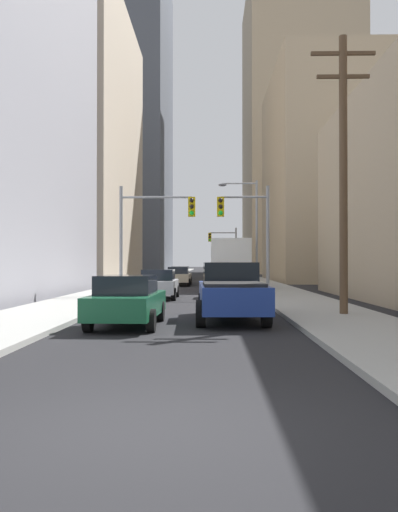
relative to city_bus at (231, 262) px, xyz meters
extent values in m
plane|color=black|center=(-2.35, -32.24, -1.93)|extent=(400.00, 400.00, 0.00)
cube|color=#9E9E99|center=(-7.42, 17.76, -1.85)|extent=(3.46, 160.00, 0.15)
cube|color=#9E9E99|center=(2.72, 17.76, -1.85)|extent=(3.46, 160.00, 0.15)
cube|color=silver|center=(0.00, -0.01, 0.02)|extent=(2.87, 11.57, 2.90)
cube|color=black|center=(-1.26, -0.01, 0.54)|extent=(0.36, 10.58, 0.80)
cube|color=red|center=(-1.26, -0.01, -0.56)|extent=(0.36, 10.58, 0.28)
cylinder|color=black|center=(-1.17, 4.02, -1.43)|extent=(0.32, 1.00, 1.00)
cylinder|color=black|center=(1.18, 4.02, -1.43)|extent=(0.32, 1.00, 1.00)
cylinder|color=black|center=(-1.17, -3.23, -1.43)|extent=(0.32, 1.00, 1.00)
cylinder|color=black|center=(1.18, -3.23, -1.43)|extent=(0.32, 1.00, 1.00)
cube|color=navy|center=(-0.81, -21.09, -1.13)|extent=(2.19, 5.47, 0.80)
cube|color=black|center=(-0.81, -20.12, -0.38)|extent=(1.86, 1.86, 0.70)
cube|color=black|center=(-0.81, -22.44, -0.68)|extent=(1.84, 2.44, 0.10)
cylinder|color=black|center=(-1.77, -19.36, -1.53)|extent=(0.28, 0.80, 0.80)
cylinder|color=black|center=(0.15, -19.36, -1.53)|extent=(0.28, 0.80, 0.80)
cylinder|color=black|center=(-1.77, -22.82, -1.53)|extent=(0.28, 0.80, 0.80)
cylinder|color=black|center=(0.15, -22.82, -1.53)|extent=(0.28, 0.80, 0.80)
cube|color=#195938|center=(-3.96, -22.60, -1.28)|extent=(1.94, 4.26, 0.65)
cube|color=black|center=(-3.96, -22.75, -0.68)|extent=(1.65, 1.95, 0.55)
cylinder|color=black|center=(-4.83, -21.25, -1.61)|extent=(0.22, 0.64, 0.64)
cylinder|color=black|center=(-3.10, -21.25, -1.61)|extent=(0.22, 0.64, 0.64)
cylinder|color=black|center=(-4.83, -23.94, -1.61)|extent=(0.22, 0.64, 0.64)
cylinder|color=black|center=(-3.10, -23.94, -1.61)|extent=(0.22, 0.64, 0.64)
cube|color=#B7BABF|center=(-4.16, -10.95, -1.28)|extent=(1.82, 4.21, 0.65)
cube|color=black|center=(-4.16, -11.10, -0.68)|extent=(1.59, 1.91, 0.55)
cylinder|color=black|center=(-5.03, -9.61, -1.61)|extent=(0.22, 0.64, 0.64)
cylinder|color=black|center=(-3.30, -9.61, -1.61)|extent=(0.22, 0.64, 0.64)
cylinder|color=black|center=(-5.03, -12.29, -1.61)|extent=(0.22, 0.64, 0.64)
cylinder|color=black|center=(-3.30, -12.29, -1.61)|extent=(0.22, 0.64, 0.64)
cube|color=slate|center=(-0.66, -9.67, -1.28)|extent=(1.93, 4.25, 0.65)
cube|color=black|center=(-0.66, -9.82, -0.68)|extent=(1.64, 1.95, 0.55)
cylinder|color=black|center=(-1.52, -8.33, -1.61)|extent=(0.22, 0.64, 0.64)
cylinder|color=black|center=(0.20, -8.33, -1.61)|extent=(0.22, 0.64, 0.64)
cylinder|color=black|center=(-1.52, -11.02, -1.61)|extent=(0.22, 0.64, 0.64)
cylinder|color=black|center=(0.20, -11.02, -1.61)|extent=(0.22, 0.64, 0.64)
cube|color=black|center=(-4.16, 9.00, -1.28)|extent=(1.94, 4.26, 0.65)
cube|color=black|center=(-4.16, 8.85, -0.68)|extent=(1.64, 1.95, 0.55)
cylinder|color=black|center=(-5.03, 10.35, -1.61)|extent=(0.22, 0.64, 0.64)
cylinder|color=black|center=(-3.30, 10.35, -1.61)|extent=(0.22, 0.64, 0.64)
cylinder|color=black|center=(-5.03, 7.66, -1.61)|extent=(0.22, 0.64, 0.64)
cylinder|color=black|center=(-3.30, 7.66, -1.61)|extent=(0.22, 0.64, 0.64)
cube|color=#C6B793|center=(-4.02, 4.09, -1.28)|extent=(1.88, 4.23, 0.65)
cube|color=black|center=(-4.02, 3.94, -0.68)|extent=(1.62, 1.93, 0.55)
cylinder|color=black|center=(-4.88, 5.44, -1.61)|extent=(0.22, 0.64, 0.64)
cylinder|color=black|center=(-3.15, 5.44, -1.61)|extent=(0.22, 0.64, 0.64)
cylinder|color=black|center=(-4.88, 2.75, -1.61)|extent=(0.22, 0.64, 0.64)
cylinder|color=black|center=(-3.15, 2.75, -1.61)|extent=(0.22, 0.64, 0.64)
cylinder|color=gray|center=(-6.29, -10.03, 1.07)|extent=(0.18, 0.18, 6.00)
cylinder|color=gray|center=(-4.39, -10.03, 3.47)|extent=(3.81, 0.12, 0.12)
cube|color=gold|center=(-2.48, -10.03, 2.95)|extent=(0.38, 0.30, 1.05)
sphere|color=black|center=(-2.48, -10.20, 3.29)|extent=(0.24, 0.24, 0.24)
sphere|color=black|center=(-2.48, -10.20, 2.95)|extent=(0.24, 0.24, 0.24)
sphere|color=#19D833|center=(-2.48, -10.20, 2.61)|extent=(0.24, 0.24, 0.24)
cylinder|color=gray|center=(1.60, -10.03, 1.07)|extent=(0.18, 0.18, 6.00)
cylinder|color=gray|center=(0.33, -10.03, 3.47)|extent=(2.53, 0.12, 0.12)
cube|color=gold|center=(-0.94, -10.03, 2.95)|extent=(0.38, 0.30, 1.05)
sphere|color=black|center=(-0.94, -10.20, 3.29)|extent=(0.24, 0.24, 0.24)
sphere|color=black|center=(-0.94, -10.20, 2.95)|extent=(0.24, 0.24, 0.24)
sphere|color=#19D833|center=(-0.94, -10.20, 2.61)|extent=(0.24, 0.24, 0.24)
cylinder|color=gray|center=(1.60, 24.57, 1.07)|extent=(0.18, 0.18, 6.00)
cylinder|color=gray|center=(0.03, 24.57, 3.47)|extent=(3.12, 0.12, 0.12)
cube|color=gold|center=(-1.53, 24.57, 2.95)|extent=(0.38, 0.30, 1.05)
sphere|color=black|center=(-1.53, 24.40, 3.29)|extent=(0.24, 0.24, 0.24)
sphere|color=black|center=(-1.53, 24.40, 2.95)|extent=(0.24, 0.24, 0.24)
sphere|color=#19D833|center=(-1.53, 24.40, 2.61)|extent=(0.24, 0.24, 0.24)
cylinder|color=brown|center=(3.07, -20.15, 2.91)|extent=(0.28, 0.28, 9.68)
cube|color=brown|center=(3.07, -20.15, 7.15)|extent=(2.20, 0.12, 0.12)
cube|color=brown|center=(3.07, -20.15, 6.35)|extent=(1.80, 0.12, 0.12)
cylinder|color=gray|center=(1.70, -2.21, 1.82)|extent=(0.16, 0.16, 7.50)
cylinder|color=gray|center=(0.52, -2.21, 5.37)|extent=(2.35, 0.10, 0.10)
ellipsoid|color=#4C4C51|center=(-0.65, -2.21, 5.27)|extent=(0.56, 0.32, 0.20)
cube|color=#B7A893|center=(-22.26, 13.43, 11.44)|extent=(25.20, 23.24, 26.73)
cube|color=#4C515B|center=(-22.13, 59.96, 26.67)|extent=(25.27, 28.60, 57.19)
cube|color=tan|center=(13.95, 16.32, 8.65)|extent=(18.13, 19.99, 21.17)
cube|color=tan|center=(14.12, 55.31, 23.09)|extent=(18.22, 24.62, 50.04)
camera|label=1|loc=(-1.50, -38.22, -0.01)|focal=36.93mm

